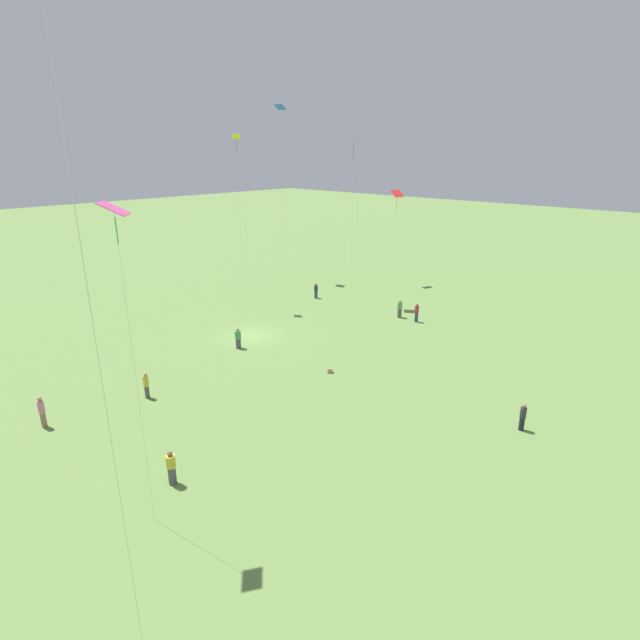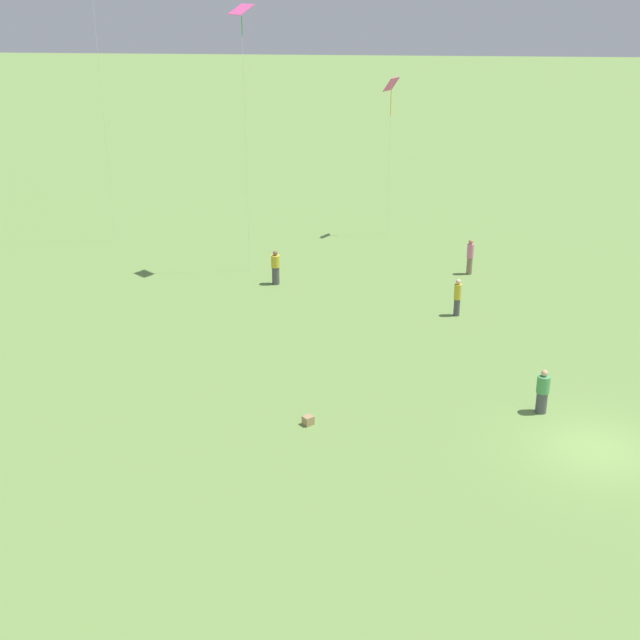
% 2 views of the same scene
% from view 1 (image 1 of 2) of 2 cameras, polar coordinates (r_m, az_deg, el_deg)
% --- Properties ---
extents(ground_plane, '(240.00, 240.00, 0.00)m').
position_cam_1_polar(ground_plane, '(42.10, -7.87, -1.76)').
color(ground_plane, '#6B8E47').
extents(person_0, '(0.48, 0.48, 1.62)m').
position_cam_1_polar(person_0, '(30.02, 22.15, -10.21)').
color(person_0, '#232328').
rests_on(person_0, ground_plane).
extents(person_1, '(0.48, 0.48, 1.85)m').
position_cam_1_polar(person_1, '(32.08, -29.19, -9.15)').
color(person_1, '#847056').
rests_on(person_1, ground_plane).
extents(person_2, '(0.43, 0.43, 1.75)m').
position_cam_1_polar(person_2, '(33.02, -19.25, -7.00)').
color(person_2, '#4C4C51').
rests_on(person_2, ground_plane).
extents(person_3, '(0.57, 0.57, 1.73)m').
position_cam_1_polar(person_3, '(24.87, -16.63, -15.89)').
color(person_3, '#4C4C51').
rests_on(person_3, ground_plane).
extents(person_4, '(0.50, 0.50, 1.68)m').
position_cam_1_polar(person_4, '(46.51, 9.10, 1.26)').
color(person_4, '#4C4C51').
rests_on(person_4, ground_plane).
extents(person_5, '(0.44, 0.44, 1.71)m').
position_cam_1_polar(person_5, '(45.56, 10.98, 0.82)').
color(person_5, '#333D5B').
rests_on(person_5, ground_plane).
extents(person_6, '(0.52, 0.52, 1.58)m').
position_cam_1_polar(person_6, '(52.02, -0.46, 3.34)').
color(person_6, '#333D5B').
rests_on(person_6, ground_plane).
extents(person_7, '(0.64, 0.64, 1.68)m').
position_cam_1_polar(person_7, '(39.32, -9.35, -2.07)').
color(person_7, '#4C4C51').
rests_on(person_7, ground_plane).
extents(kite_0, '(1.15, 1.24, 19.44)m').
position_cam_1_polar(kite_0, '(59.86, -4.55, 22.27)').
color(kite_0, blue).
rests_on(kite_0, ground_plane).
extents(kite_3, '(1.48, 1.33, 10.51)m').
position_cam_1_polar(kite_3, '(57.65, 8.82, 13.87)').
color(kite_3, red).
rests_on(kite_3, ground_plane).
extents(kite_4, '(1.41, 1.40, 15.86)m').
position_cam_1_polar(kite_4, '(49.38, 3.88, 19.19)').
color(kite_4, orange).
rests_on(kite_4, ground_plane).
extents(kite_5, '(1.30, 1.31, 13.07)m').
position_cam_1_polar(kite_5, '(18.56, -22.32, 10.19)').
color(kite_5, '#E54C99').
rests_on(kite_5, ground_plane).
extents(kite_6, '(0.95, 0.96, 16.06)m').
position_cam_1_polar(kite_6, '(48.45, -9.51, 18.61)').
color(kite_6, yellow).
rests_on(kite_6, ground_plane).
extents(picnic_bag_0, '(0.46, 0.46, 0.32)m').
position_cam_1_polar(picnic_bag_0, '(34.87, 1.15, -5.78)').
color(picnic_bag_0, '#A58459').
rests_on(picnic_bag_0, ground_plane).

